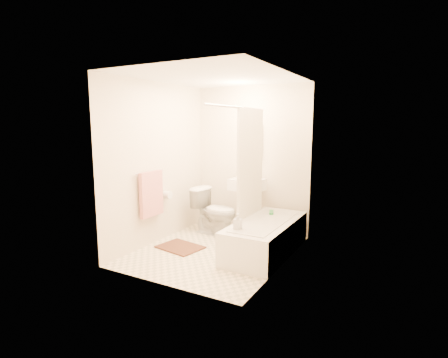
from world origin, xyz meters
The scene contains 17 objects.
floor centered at (0.00, 0.00, 0.00)m, with size 2.40×2.40×0.00m, color beige.
ceiling centered at (0.00, 0.00, 2.40)m, with size 2.40×2.40×0.00m, color white.
wall_back centered at (0.00, 1.20, 1.20)m, with size 2.00×0.02×2.40m, color beige.
wall_left centered at (-1.00, 0.00, 1.20)m, with size 0.02×2.40×2.40m, color beige.
wall_right centered at (1.00, 0.00, 1.20)m, with size 0.02×2.40×2.40m, color beige.
mirror centered at (0.00, 1.18, 1.50)m, with size 0.40×0.03×0.55m, color white.
curtain_rod centered at (0.30, 0.10, 2.00)m, with size 0.03×0.03×1.70m, color silver.
shower_curtain centered at (0.30, 0.50, 1.22)m, with size 0.04×0.80×1.55m, color silver.
towel_bar centered at (-0.96, -0.25, 1.10)m, with size 0.02×0.02×0.60m, color silver.
towel centered at (-0.93, -0.25, 0.78)m, with size 0.06×0.45×0.66m, color #CC7266.
toilet_paper centered at (-0.93, 0.12, 0.70)m, with size 0.12×0.12×0.11m, color white.
toilet centered at (-0.40, 0.68, 0.37)m, with size 0.42×0.76×0.74m, color white.
sink centered at (0.05, 0.95, 0.50)m, with size 0.51×0.40×0.99m, color white, non-canonical shape.
bathtub centered at (0.65, 0.28, 0.23)m, with size 0.70×1.60×0.45m, color white, non-canonical shape.
bath_mat centered at (-0.51, -0.15, 0.01)m, with size 0.62×0.46×0.02m, color #532922.
soap_bottle centered at (0.48, -0.25, 0.56)m, with size 0.10×0.10×0.21m, color silver.
scrub_brush centered at (0.56, 0.70, 0.47)m, with size 0.06×0.20×0.04m, color green.
Camera 1 is at (2.39, -4.10, 1.78)m, focal length 28.00 mm.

